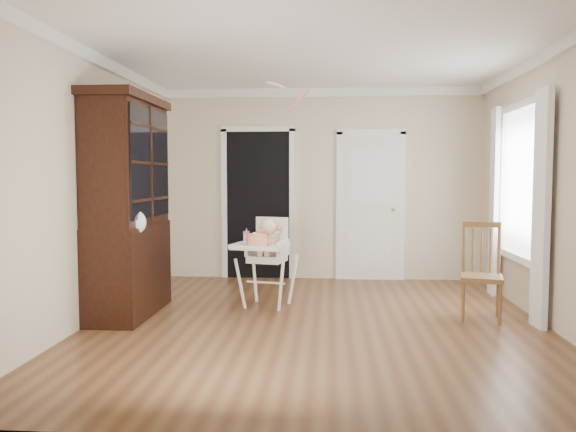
# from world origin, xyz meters

# --- Properties ---
(floor) EXTENTS (5.00, 5.00, 0.00)m
(floor) POSITION_xyz_m (0.00, 0.00, 0.00)
(floor) COLOR #55331D
(floor) RESTS_ON ground
(ceiling) EXTENTS (5.00, 5.00, 0.00)m
(ceiling) POSITION_xyz_m (0.00, 0.00, 2.70)
(ceiling) COLOR white
(ceiling) RESTS_ON wall_back
(wall_back) EXTENTS (4.50, 0.00, 4.50)m
(wall_back) POSITION_xyz_m (0.00, 2.50, 1.35)
(wall_back) COLOR beige
(wall_back) RESTS_ON floor
(wall_left) EXTENTS (0.00, 5.00, 5.00)m
(wall_left) POSITION_xyz_m (-2.25, 0.00, 1.35)
(wall_left) COLOR beige
(wall_left) RESTS_ON floor
(wall_right) EXTENTS (0.00, 5.00, 5.00)m
(wall_right) POSITION_xyz_m (2.25, 0.00, 1.35)
(wall_right) COLOR beige
(wall_right) RESTS_ON floor
(crown_molding) EXTENTS (4.50, 5.00, 0.12)m
(crown_molding) POSITION_xyz_m (0.00, 0.00, 2.64)
(crown_molding) COLOR white
(crown_molding) RESTS_ON ceiling
(doorway) EXTENTS (1.06, 0.05, 2.22)m
(doorway) POSITION_xyz_m (-0.90, 2.48, 1.11)
(doorway) COLOR black
(doorway) RESTS_ON wall_back
(closet_door) EXTENTS (0.96, 0.09, 2.13)m
(closet_door) POSITION_xyz_m (0.70, 2.48, 1.02)
(closet_door) COLOR white
(closet_door) RESTS_ON wall_back
(window_right) EXTENTS (0.13, 1.84, 2.30)m
(window_right) POSITION_xyz_m (2.18, 0.80, 1.29)
(window_right) COLOR white
(window_right) RESTS_ON wall_right
(high_chair) EXTENTS (0.72, 0.83, 1.02)m
(high_chair) POSITION_xyz_m (-0.57, 0.71, 0.63)
(high_chair) COLOR white
(high_chair) RESTS_ON floor
(baby) EXTENTS (0.28, 0.25, 0.44)m
(baby) POSITION_xyz_m (-0.57, 0.74, 0.77)
(baby) COLOR beige
(baby) RESTS_ON high_chair
(cake) EXTENTS (0.29, 0.29, 0.14)m
(cake) POSITION_xyz_m (-0.66, 0.48, 0.78)
(cake) COLOR silver
(cake) RESTS_ON high_chair
(sippy_cup) EXTENTS (0.08, 0.08, 0.18)m
(sippy_cup) POSITION_xyz_m (-0.80, 0.67, 0.79)
(sippy_cup) COLOR #FD9ACF
(sippy_cup) RESTS_ON high_chair
(china_cabinet) EXTENTS (0.61, 1.36, 2.30)m
(china_cabinet) POSITION_xyz_m (-1.99, 0.23, 1.15)
(china_cabinet) COLOR black
(china_cabinet) RESTS_ON floor
(dining_chair) EXTENTS (0.48, 0.48, 0.99)m
(dining_chair) POSITION_xyz_m (1.68, 0.30, 0.46)
(dining_chair) COLOR brown
(dining_chair) RESTS_ON floor
(streamer) EXTENTS (0.25, 0.45, 0.15)m
(streamer) POSITION_xyz_m (-0.44, 0.42, 2.42)
(streamer) COLOR pink
(streamer) RESTS_ON ceiling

